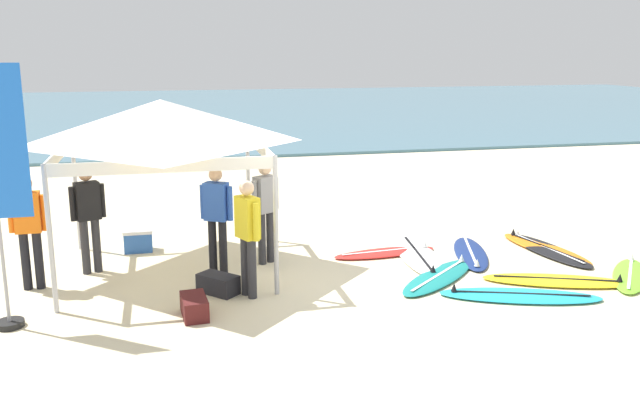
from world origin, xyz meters
The scene contains 21 objects.
ground_plane centered at (0.00, 0.00, 0.00)m, with size 80.00×80.00×0.00m, color beige.
sea centered at (0.00, 30.04, 0.05)m, with size 80.00×36.00×0.10m, color teal.
canopy_tent centered at (-2.27, 1.14, 2.39)m, with size 3.16×3.16×2.75m.
surfboard_teal centered at (1.82, -0.33, 0.04)m, with size 1.95×1.80×0.19m.
surfboard_red centered at (1.43, 1.07, 0.04)m, with size 1.91×0.68×0.19m.
surfboard_navy centered at (2.85, 0.68, 0.04)m, with size 1.14×2.05×0.19m.
surfboard_black centered at (4.27, 0.57, 0.04)m, with size 0.82×2.25×0.19m.
surfboard_yellow centered at (3.53, -0.92, 0.04)m, with size 2.30×1.37×0.19m.
surfboard_white centered at (1.92, 0.78, 0.04)m, with size 0.98×2.46×0.19m.
surfboard_orange centered at (4.27, 0.64, 0.04)m, with size 0.95×2.20×0.19m.
surfboard_cyan centered at (2.63, -1.36, 0.04)m, with size 2.38×1.34×0.19m.
surfboard_lime centered at (4.78, -0.96, 0.04)m, with size 1.55×1.74×0.19m.
person_blue centered at (-1.50, 0.75, 0.99)m, with size 0.49×0.37×1.71m.
person_black centered at (-3.46, 1.25, 0.99)m, with size 0.52×0.33×1.71m.
person_grey centered at (-0.67, 1.10, 0.99)m, with size 0.48×0.38×1.71m.
person_orange centered at (-4.24, 0.67, 0.99)m, with size 0.55×0.22×1.71m.
person_yellow centered at (-1.16, -0.38, 0.99)m, with size 0.35×0.51×1.71m.
banner_flag centered at (-4.20, -0.76, 1.57)m, with size 0.60×0.36×3.40m.
gear_bag_near_tent centered at (-1.58, -0.15, 0.14)m, with size 0.60×0.32×0.28m, color #232328.
gear_bag_by_pole centered at (-1.97, -0.97, 0.14)m, with size 0.60×0.32×0.28m, color #4C1919.
cooler_box centered at (-2.77, 2.28, 0.20)m, with size 0.50×0.36×0.39m.
Camera 1 is at (-2.29, -9.55, 3.52)m, focal length 37.60 mm.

